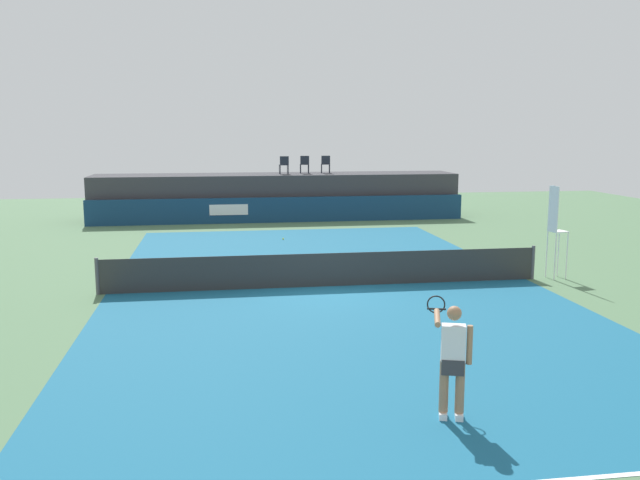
{
  "coord_description": "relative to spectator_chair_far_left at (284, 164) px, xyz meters",
  "views": [
    {
      "loc": [
        -2.98,
        -18.23,
        4.36
      ],
      "look_at": [
        0.14,
        2.0,
        1.0
      ],
      "focal_mm": 37.67,
      "sensor_mm": 36.0,
      "label": 1
    }
  ],
  "objects": [
    {
      "name": "ground_plane",
      "position": [
        -0.35,
        -12.05,
        -2.69
      ],
      "size": [
        48.0,
        48.0,
        0.0
      ],
      "primitive_type": "plane",
      "color": "#4C704C"
    },
    {
      "name": "court_inner",
      "position": [
        -0.35,
        -15.05,
        -2.69
      ],
      "size": [
        12.0,
        22.0,
        0.0
      ],
      "primitive_type": "cube",
      "color": "#16597A",
      "rests_on": "ground"
    },
    {
      "name": "sponsor_wall",
      "position": [
        -0.36,
        -1.55,
        -2.09
      ],
      "size": [
        18.0,
        0.22,
        1.2
      ],
      "color": "navy",
      "rests_on": "ground"
    },
    {
      "name": "spectator_platform",
      "position": [
        -0.35,
        0.25,
        -1.59
      ],
      "size": [
        18.0,
        2.8,
        2.2
      ],
      "primitive_type": "cube",
      "color": "#38383D",
      "rests_on": "ground"
    },
    {
      "name": "spectator_chair_far_left",
      "position": [
        0.0,
        0.0,
        0.0
      ],
      "size": [
        0.45,
        0.45,
        0.89
      ],
      "color": "#1E232D",
      "rests_on": "spectator_platform"
    },
    {
      "name": "spectator_chair_left",
      "position": [
        1.08,
        0.37,
        0.0
      ],
      "size": [
        0.47,
        0.47,
        0.89
      ],
      "color": "#1E232D",
      "rests_on": "spectator_platform"
    },
    {
      "name": "spectator_chair_center",
      "position": [
        2.16,
        0.4,
        0.0
      ],
      "size": [
        0.48,
        0.48,
        0.89
      ],
      "color": "#1E232D",
      "rests_on": "spectator_platform"
    },
    {
      "name": "umpire_chair",
      "position": [
        6.48,
        -15.06,
        -1.11
      ],
      "size": [
        0.5,
        0.5,
        2.76
      ],
      "color": "white",
      "rests_on": "ground"
    },
    {
      "name": "tennis_net",
      "position": [
        -0.35,
        -15.05,
        -2.22
      ],
      "size": [
        12.4,
        0.02,
        0.95
      ],
      "primitive_type": "cube",
      "color": "#2D2D2D",
      "rests_on": "ground"
    },
    {
      "name": "net_post_near",
      "position": [
        -6.55,
        -15.05,
        -2.19
      ],
      "size": [
        0.1,
        0.1,
        1.0
      ],
      "primitive_type": "cylinder",
      "color": "#4C4C51",
      "rests_on": "ground"
    },
    {
      "name": "net_post_far",
      "position": [
        5.85,
        -15.05,
        -2.19
      ],
      "size": [
        0.1,
        0.1,
        1.0
      ],
      "primitive_type": "cylinder",
      "color": "#4C4C51",
      "rests_on": "ground"
    },
    {
      "name": "tennis_player",
      "position": [
        0.13,
        -23.97,
        -1.73
      ],
      "size": [
        0.56,
        1.24,
        1.77
      ],
      "color": "white",
      "rests_on": "court_inner"
    },
    {
      "name": "tennis_ball",
      "position": [
        -0.74,
        -6.74,
        -2.66
      ],
      "size": [
        0.07,
        0.07,
        0.07
      ],
      "primitive_type": "sphere",
      "color": "#D8EA33",
      "rests_on": "court_inner"
    }
  ]
}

